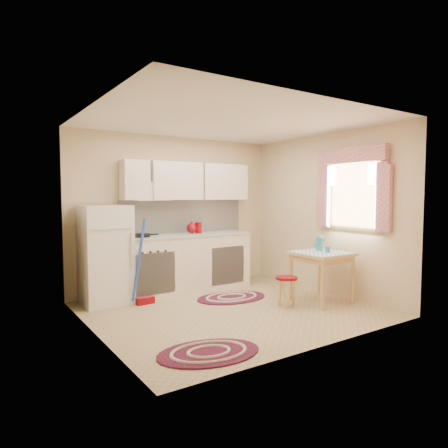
{
  "coord_description": "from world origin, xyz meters",
  "views": [
    {
      "loc": [
        -3.01,
        -4.34,
        1.53
      ],
      "look_at": [
        0.05,
        0.25,
        1.14
      ],
      "focal_mm": 32.0,
      "sensor_mm": 36.0,
      "label": 1
    }
  ],
  "objects_px": {
    "table": "(321,277)",
    "base_cabinets": "(183,264)",
    "fridge": "(106,255)",
    "stool": "(286,292)"
  },
  "relations": [
    {
      "from": "table",
      "to": "base_cabinets",
      "type": "bearing_deg",
      "value": 128.71
    },
    {
      "from": "fridge",
      "to": "base_cabinets",
      "type": "distance_m",
      "value": 1.29
    },
    {
      "from": "stool",
      "to": "fridge",
      "type": "bearing_deg",
      "value": 142.36
    },
    {
      "from": "table",
      "to": "stool",
      "type": "distance_m",
      "value": 0.62
    },
    {
      "from": "base_cabinets",
      "to": "table",
      "type": "bearing_deg",
      "value": -51.29
    },
    {
      "from": "fridge",
      "to": "stool",
      "type": "bearing_deg",
      "value": -37.64
    },
    {
      "from": "base_cabinets",
      "to": "stool",
      "type": "height_order",
      "value": "base_cabinets"
    },
    {
      "from": "fridge",
      "to": "stool",
      "type": "xyz_separation_m",
      "value": [
        2.02,
        -1.56,
        -0.49
      ]
    },
    {
      "from": "base_cabinets",
      "to": "stool",
      "type": "bearing_deg",
      "value": -64.74
    },
    {
      "from": "fridge",
      "to": "table",
      "type": "height_order",
      "value": "fridge"
    }
  ]
}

